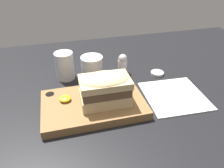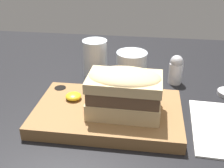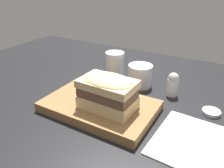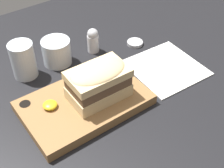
# 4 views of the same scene
# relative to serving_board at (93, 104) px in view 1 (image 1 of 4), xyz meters

# --- Properties ---
(dining_table) EXTENTS (1.64, 1.22, 0.02)m
(dining_table) POSITION_rel_serving_board_xyz_m (0.07, -0.03, -0.02)
(dining_table) COLOR black
(dining_table) RESTS_ON ground
(serving_board) EXTENTS (0.31, 0.20, 0.03)m
(serving_board) POSITION_rel_serving_board_xyz_m (0.00, 0.00, 0.00)
(serving_board) COLOR olive
(serving_board) RESTS_ON dining_table
(sandwich) EXTENTS (0.15, 0.09, 0.09)m
(sandwich) POSITION_rel_serving_board_xyz_m (0.04, -0.01, 0.06)
(sandwich) COLOR #DBBC84
(sandwich) RESTS_ON serving_board
(mustard_dollop) EXTENTS (0.04, 0.04, 0.01)m
(mustard_dollop) POSITION_rel_serving_board_xyz_m (-0.08, 0.02, 0.02)
(mustard_dollop) COLOR gold
(mustard_dollop) RESTS_ON serving_board
(water_glass) EXTENTS (0.07, 0.07, 0.10)m
(water_glass) POSITION_rel_serving_board_xyz_m (-0.07, 0.20, 0.03)
(water_glass) COLOR silver
(water_glass) RESTS_ON dining_table
(wine_glass) EXTENTS (0.08, 0.08, 0.08)m
(wine_glass) POSITION_rel_serving_board_xyz_m (0.03, 0.20, 0.02)
(wine_glass) COLOR silver
(wine_glass) RESTS_ON dining_table
(napkin) EXTENTS (0.20, 0.20, 0.00)m
(napkin) POSITION_rel_serving_board_xyz_m (0.27, -0.01, -0.01)
(napkin) COLOR white
(napkin) RESTS_ON dining_table
(salt_shaker) EXTENTS (0.04, 0.04, 0.08)m
(salt_shaker) POSITION_rel_serving_board_xyz_m (0.15, 0.19, 0.03)
(salt_shaker) COLOR white
(salt_shaker) RESTS_ON dining_table
(condiment_dish) EXTENTS (0.05, 0.05, 0.01)m
(condiment_dish) POSITION_rel_serving_board_xyz_m (0.28, 0.14, -0.01)
(condiment_dish) COLOR #B2B2B7
(condiment_dish) RESTS_ON dining_table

